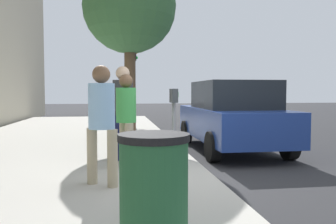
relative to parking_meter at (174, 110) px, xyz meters
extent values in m
plane|color=#2B2B2D|center=(-0.79, -0.49, -1.17)|extent=(80.00, 80.00, 0.00)
cube|color=#B7B2A8|center=(-0.79, 2.51, -1.09)|extent=(28.00, 6.00, 0.15)
cylinder|color=gray|center=(0.00, 0.00, -0.44)|extent=(0.07, 0.07, 1.15)
cube|color=#383D42|center=(-0.10, 0.00, 0.26)|extent=(0.16, 0.11, 0.26)
cube|color=#383D42|center=(0.10, 0.00, 0.26)|extent=(0.16, 0.11, 0.26)
cube|color=#268C33|center=(-0.10, -0.06, 0.28)|extent=(0.10, 0.01, 0.10)
cube|color=#268C33|center=(0.10, -0.06, 0.28)|extent=(0.10, 0.01, 0.10)
cylinder|color=tan|center=(0.10, 0.94, -0.62)|extent=(0.15, 0.15, 0.80)
cylinder|color=tan|center=(-0.25, 0.84, -0.62)|extent=(0.15, 0.15, 0.80)
cylinder|color=green|center=(-0.08, 0.89, 0.10)|extent=(0.36, 0.36, 0.63)
sphere|color=brown|center=(-0.08, 0.89, 0.54)|extent=(0.25, 0.25, 0.25)
cylinder|color=tan|center=(-1.28, 1.43, -0.61)|extent=(0.15, 0.15, 0.82)
cylinder|color=tan|center=(-1.51, 1.13, -0.61)|extent=(0.15, 0.15, 0.82)
cylinder|color=#8CB7E0|center=(-1.39, 1.28, 0.13)|extent=(0.38, 0.38, 0.65)
sphere|color=brown|center=(-1.39, 1.28, 0.58)|extent=(0.26, 0.26, 0.26)
cylinder|color=#191E4C|center=(0.78, 0.83, -0.57)|extent=(0.15, 0.15, 0.89)
cylinder|color=#191E4C|center=(0.43, 1.04, -0.57)|extent=(0.15, 0.15, 0.89)
cylinder|color=#333338|center=(0.60, 0.94, 0.22)|extent=(0.41, 0.41, 0.70)
sphere|color=beige|center=(0.60, 0.94, 0.71)|extent=(0.28, 0.28, 0.28)
cube|color=navy|center=(2.14, -1.84, -0.46)|extent=(4.40, 1.84, 0.76)
cube|color=black|center=(1.94, -1.84, 0.26)|extent=(2.20, 1.70, 0.68)
cylinder|color=black|center=(3.57, -0.97, -0.84)|extent=(0.66, 0.22, 0.66)
cylinder|color=black|center=(3.57, -2.71, -0.84)|extent=(0.66, 0.22, 0.66)
cylinder|color=black|center=(0.71, -0.96, -0.84)|extent=(0.66, 0.22, 0.66)
cylinder|color=black|center=(0.71, -2.71, -0.84)|extent=(0.66, 0.22, 0.66)
cylinder|color=brown|center=(3.62, 0.68, 0.48)|extent=(0.32, 0.32, 2.98)
sphere|color=#376638|center=(3.62, 0.68, 2.76)|extent=(2.66, 2.66, 2.66)
cylinder|color=black|center=(9.46, 0.47, 0.78)|extent=(0.12, 0.12, 3.60)
cube|color=black|center=(9.46, 0.27, 2.13)|extent=(0.24, 0.20, 0.76)
sphere|color=red|center=(9.46, 0.16, 2.37)|extent=(0.14, 0.14, 0.14)
sphere|color=orange|center=(9.46, 0.16, 2.13)|extent=(0.14, 0.14, 0.14)
sphere|color=green|center=(9.46, 0.16, 1.89)|extent=(0.14, 0.14, 0.14)
cylinder|color=#1E4C2D|center=(-3.66, 0.77, -0.54)|extent=(0.56, 0.56, 0.95)
cylinder|color=black|center=(-3.66, 0.77, -0.04)|extent=(0.59, 0.59, 0.06)
camera|label=1|loc=(-6.44, 1.06, 0.33)|focal=37.19mm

